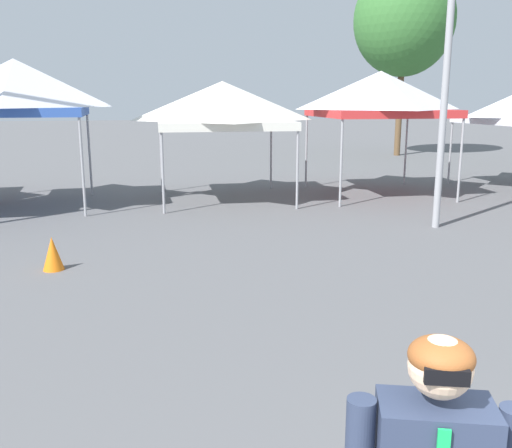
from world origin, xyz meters
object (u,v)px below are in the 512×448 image
object	(u,v)px
canopy_tent_behind_center	(223,105)
canopy_tent_far_right	(380,94)
canopy_tent_right_of_center	(16,88)
traffic_cone_lot_center	(53,253)
tree_behind_tents_center	(404,20)

from	to	relation	value
canopy_tent_behind_center	canopy_tent_far_right	size ratio (longest dim) A/B	1.01
canopy_tent_right_of_center	traffic_cone_lot_center	size ratio (longest dim) A/B	6.67
canopy_tent_behind_center	canopy_tent_right_of_center	bearing A→B (deg)	179.60
canopy_tent_far_right	canopy_tent_right_of_center	bearing A→B (deg)	179.27
canopy_tent_right_of_center	tree_behind_tents_center	bearing A→B (deg)	33.61
canopy_tent_behind_center	canopy_tent_far_right	bearing A→B (deg)	-1.10
canopy_tent_right_of_center	tree_behind_tents_center	xyz separation A→B (m)	(14.65, 9.73, 3.11)
canopy_tent_behind_center	traffic_cone_lot_center	bearing A→B (deg)	-123.01
canopy_tent_right_of_center	canopy_tent_behind_center	size ratio (longest dim) A/B	1.01
tree_behind_tents_center	traffic_cone_lot_center	world-z (taller)	tree_behind_tents_center
canopy_tent_right_of_center	canopy_tent_behind_center	distance (m)	4.90
canopy_tent_far_right	tree_behind_tents_center	distance (m)	11.75
canopy_tent_behind_center	traffic_cone_lot_center	xyz separation A→B (m)	(-3.59, -5.53, -2.17)
tree_behind_tents_center	traffic_cone_lot_center	distance (m)	21.09
canopy_tent_right_of_center	canopy_tent_far_right	xyz separation A→B (m)	(9.12, -0.12, -0.14)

